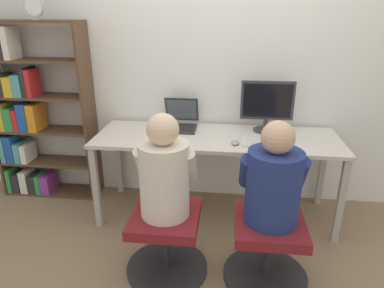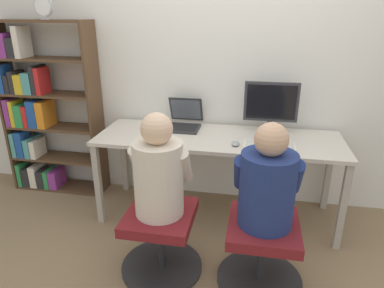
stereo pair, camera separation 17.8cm
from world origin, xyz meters
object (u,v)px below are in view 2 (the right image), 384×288
office_chair_right (161,239)px  person_at_monitor (267,183)px  laptop (183,122)px  desktop_monitor (271,107)px  office_chair_left (261,251)px  bookshelf (39,113)px  keyboard (269,146)px  desk_clock (43,7)px  person_at_laptop (159,172)px

office_chair_right → person_at_monitor: 0.84m
laptop → person_at_monitor: 1.20m
laptop → person_at_monitor: bearing=-52.9°
desktop_monitor → office_chair_right: 1.38m
office_chair_left → bookshelf: (-2.15, 0.97, 0.55)m
keyboard → office_chair_right: size_ratio=0.69×
keyboard → desk_clock: (-1.92, 0.30, 0.99)m
bookshelf → desk_clock: 0.98m
bookshelf → keyboard: bearing=-9.3°
keyboard → office_chair_left: size_ratio=0.69×
office_chair_left → office_chair_right: bearing=-180.0°
office_chair_right → person_at_laptop: (0.00, 0.00, 0.51)m
bookshelf → desk_clock: desk_clock is taller
person_at_monitor → person_at_laptop: (-0.68, -0.00, 0.01)m
person_at_monitor → bookshelf: bearing=155.9°
office_chair_left → bookshelf: 2.42m
person_at_monitor → desk_clock: desk_clock is taller
desktop_monitor → laptop: bearing=178.9°
desktop_monitor → person_at_monitor: size_ratio=0.67×
person_at_laptop → bookshelf: bearing=146.8°
desktop_monitor → office_chair_left: bearing=-91.4°
office_chair_left → office_chair_right: size_ratio=1.00×
bookshelf → desk_clock: size_ratio=8.77×
office_chair_left → bookshelf: bookshelf is taller
office_chair_left → bookshelf: size_ratio=0.35×
laptop → bookshelf: bearing=179.8°
laptop → person_at_monitor: person_at_monitor is taller
office_chair_right → person_at_monitor: size_ratio=0.86×
bookshelf → desk_clock: (0.25, -0.06, 0.95)m
desktop_monitor → person_at_monitor: bearing=-91.4°
laptop → desk_clock: size_ratio=1.94×
office_chair_right → person_at_laptop: 0.51m
desktop_monitor → keyboard: (-0.00, -0.34, -0.21)m
desktop_monitor → person_at_laptop: (-0.70, -0.94, -0.21)m
office_chair_left → office_chair_right: (-0.68, -0.00, 0.00)m
keyboard → office_chair_left: keyboard is taller
person_at_laptop → bookshelf: bookshelf is taller
office_chair_right → desk_clock: (-1.22, 0.91, 1.50)m
person_at_monitor → office_chair_right: bearing=-179.6°
laptop → bookshelf: (-1.43, 0.00, -0.00)m
person_at_laptop → keyboard: bearing=40.8°
office_chair_left → desk_clock: size_ratio=3.03×
desktop_monitor → keyboard: size_ratio=1.14×
office_chair_left → bookshelf: bearing=155.8°
keyboard → person_at_laptop: person_at_laptop is taller
office_chair_right → desk_clock: desk_clock is taller
laptop → person_at_monitor: size_ratio=0.55×
person_at_monitor → person_at_laptop: bearing=-180.0°
office_chair_right → laptop: bearing=92.5°
office_chair_left → keyboard: bearing=88.0°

